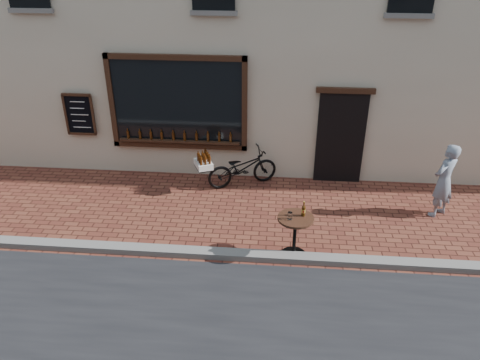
{
  "coord_description": "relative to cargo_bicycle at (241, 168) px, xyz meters",
  "views": [
    {
      "loc": [
        0.47,
        -6.77,
        5.36
      ],
      "look_at": [
        -0.25,
        1.2,
        1.1
      ],
      "focal_mm": 35.0,
      "sensor_mm": 36.0,
      "label": 1
    }
  ],
  "objects": [
    {
      "name": "ground",
      "position": [
        0.38,
        -3.03,
        -0.46
      ],
      "size": [
        90.0,
        90.0,
        0.0
      ],
      "primitive_type": "plane",
      "color": "#5A271D",
      "rests_on": "ground"
    },
    {
      "name": "kerb",
      "position": [
        0.38,
        -2.83,
        -0.4
      ],
      "size": [
        90.0,
        0.25,
        0.12
      ],
      "primitive_type": "cube",
      "color": "slate",
      "rests_on": "ground"
    },
    {
      "name": "bistro_table",
      "position": [
        1.22,
        -2.67,
        0.15
      ],
      "size": [
        0.66,
        0.66,
        1.13
      ],
      "color": "black",
      "rests_on": "ground"
    },
    {
      "name": "cargo_bicycle",
      "position": [
        0.0,
        0.0,
        0.0
      ],
      "size": [
        2.01,
        1.31,
        0.96
      ],
      "rotation": [
        0.0,
        0.0,
        2.0
      ],
      "color": "black",
      "rests_on": "ground"
    },
    {
      "name": "pedestrian",
      "position": [
        4.29,
        -0.94,
        0.36
      ],
      "size": [
        0.7,
        0.68,
        1.62
      ],
      "primitive_type": "imported",
      "rotation": [
        0.0,
        0.0,
        3.85
      ],
      "color": "gray",
      "rests_on": "ground"
    }
  ]
}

